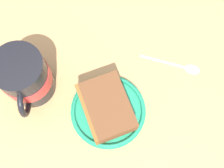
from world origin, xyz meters
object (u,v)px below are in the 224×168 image
at_px(small_plate, 108,111).
at_px(cake_slice, 107,108).
at_px(teaspoon, 183,66).
at_px(tea_mug, 25,77).

bearing_deg(small_plate, cake_slice, -5.62).
distance_m(cake_slice, teaspoon, 0.18).
height_order(small_plate, teaspoon, small_plate).
relative_size(small_plate, tea_mug, 1.25).
distance_m(small_plate, cake_slice, 0.03).
xyz_separation_m(small_plate, tea_mug, (0.11, -0.11, 0.05)).
xyz_separation_m(small_plate, cake_slice, (0.00, -0.00, 0.03)).
distance_m(cake_slice, tea_mug, 0.15).
height_order(small_plate, tea_mug, tea_mug).
bearing_deg(tea_mug, small_plate, 134.38).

